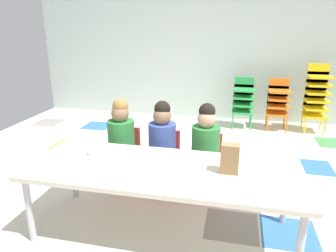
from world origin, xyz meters
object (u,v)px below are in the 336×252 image
(seated_child_middle_seat, at_px, (162,139))
(paper_plate_center_table, at_px, (148,163))
(paper_bag_brown, at_px, (230,159))
(craft_table, at_px, (163,173))
(kid_chair_green_stack, at_px, (243,99))
(kid_chair_yellow_stack, at_px, (317,95))
(paper_plate_near_edge, at_px, (94,154))
(seated_child_far_right, at_px, (206,142))
(seated_child_near_camera, at_px, (122,136))
(donut_powdered_on_plate, at_px, (94,151))
(kid_chair_orange_stack, at_px, (278,101))

(seated_child_middle_seat, distance_m, paper_plate_center_table, 0.58)
(seated_child_middle_seat, xyz_separation_m, paper_bag_brown, (0.64, -0.59, 0.12))
(craft_table, xyz_separation_m, paper_plate_center_table, (-0.13, 0.04, 0.05))
(craft_table, height_order, kid_chair_green_stack, kid_chair_green_stack)
(kid_chair_yellow_stack, height_order, paper_plate_near_edge, kid_chair_yellow_stack)
(craft_table, xyz_separation_m, paper_plate_near_edge, (-0.62, 0.13, 0.05))
(paper_plate_center_table, bearing_deg, kid_chair_yellow_stack, 57.76)
(kid_chair_green_stack, relative_size, paper_bag_brown, 3.64)
(paper_plate_center_table, bearing_deg, seated_child_far_right, 56.19)
(kid_chair_yellow_stack, xyz_separation_m, paper_plate_near_edge, (-2.31, -2.81, -0.01))
(seated_child_near_camera, relative_size, donut_powdered_on_plate, 7.46)
(seated_child_near_camera, xyz_separation_m, seated_child_far_right, (0.83, 0.00, 0.00))
(paper_plate_center_table, bearing_deg, kid_chair_green_stack, 75.55)
(seated_child_far_right, height_order, paper_bag_brown, seated_child_far_right)
(kid_chair_orange_stack, xyz_separation_m, kid_chair_yellow_stack, (0.55, 0.00, 0.12))
(paper_bag_brown, xyz_separation_m, paper_plate_center_table, (-0.62, 0.01, -0.11))
(seated_child_middle_seat, xyz_separation_m, paper_plate_center_table, (0.02, -0.58, 0.01))
(craft_table, bearing_deg, paper_plate_center_table, 163.16)
(seated_child_middle_seat, bearing_deg, kid_chair_green_stack, 71.60)
(seated_child_middle_seat, height_order, paper_bag_brown, seated_child_middle_seat)
(craft_table, xyz_separation_m, kid_chair_yellow_stack, (1.70, 2.93, 0.06))
(kid_chair_yellow_stack, xyz_separation_m, paper_bag_brown, (-1.21, -2.90, 0.09))
(seated_child_far_right, bearing_deg, donut_powdered_on_plate, -150.74)
(kid_chair_yellow_stack, height_order, paper_bag_brown, kid_chair_yellow_stack)
(kid_chair_green_stack, relative_size, paper_plate_near_edge, 4.44)
(seated_child_middle_seat, height_order, paper_plate_near_edge, seated_child_middle_seat)
(seated_child_middle_seat, bearing_deg, paper_plate_near_edge, -133.38)
(seated_child_near_camera, relative_size, kid_chair_yellow_stack, 0.88)
(craft_table, distance_m, paper_plate_near_edge, 0.63)
(kid_chair_green_stack, xyz_separation_m, kid_chair_yellow_stack, (1.08, 0.00, 0.12))
(craft_table, height_order, donut_powdered_on_plate, donut_powdered_on_plate)
(paper_plate_center_table, bearing_deg, seated_child_middle_seat, 92.41)
(craft_table, relative_size, seated_child_far_right, 2.25)
(kid_chair_orange_stack, bearing_deg, paper_plate_near_edge, -122.22)
(seated_child_middle_seat, xyz_separation_m, kid_chair_green_stack, (0.77, 2.31, -0.10))
(seated_child_near_camera, distance_m, paper_plate_center_table, 0.73)
(craft_table, relative_size, paper_bag_brown, 9.38)
(seated_child_near_camera, height_order, donut_powdered_on_plate, seated_child_near_camera)
(seated_child_near_camera, distance_m, kid_chair_yellow_stack, 3.24)
(paper_bag_brown, height_order, paper_plate_near_edge, paper_bag_brown)
(seated_child_middle_seat, xyz_separation_m, kid_chair_yellow_stack, (1.85, 2.31, 0.02))
(paper_bag_brown, xyz_separation_m, donut_powdered_on_plate, (-1.11, 0.10, -0.09))
(seated_child_far_right, distance_m, donut_powdered_on_plate, 1.01)
(craft_table, height_order, seated_child_far_right, seated_child_far_right)
(craft_table, xyz_separation_m, kid_chair_orange_stack, (1.15, 2.93, -0.06))
(seated_child_far_right, xyz_separation_m, paper_plate_near_edge, (-0.88, -0.49, 0.01))
(seated_child_near_camera, height_order, kid_chair_green_stack, seated_child_near_camera)
(kid_chair_orange_stack, relative_size, paper_plate_near_edge, 4.44)
(seated_child_far_right, distance_m, paper_plate_near_edge, 1.01)
(seated_child_middle_seat, bearing_deg, seated_child_far_right, 0.00)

